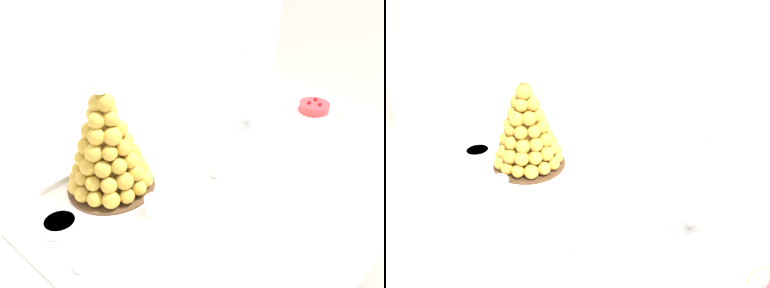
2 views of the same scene
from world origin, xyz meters
The scene contains 9 objects.
buffet_table centered at (0.00, 0.00, 0.66)m, with size 1.57×0.98×0.77m.
serving_tray centered at (-0.15, 0.01, 0.77)m, with size 0.62×0.41×0.02m.
croquembouche centered at (-0.17, 0.09, 0.90)m, with size 0.24×0.24×0.33m.
dessert_cup_left centered at (-0.38, -0.08, 0.79)m, with size 0.06×0.06×0.05m.
dessert_cup_mid_left centered at (-0.16, -0.08, 0.79)m, with size 0.06×0.06×0.05m.
dessert_cup_centre centered at (0.08, -0.09, 0.80)m, with size 0.06×0.06×0.05m.
creme_brulee_ramekin centered at (-0.36, 0.05, 0.79)m, with size 0.08×0.08×0.03m.
macaron_goblet centered at (0.38, 0.03, 0.93)m, with size 0.14×0.14×0.28m.
wine_glass centered at (-0.44, 0.27, 0.89)m, with size 0.07×0.07×0.17m.
Camera 2 is at (0.44, -0.73, 1.41)m, focal length 32.98 mm.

